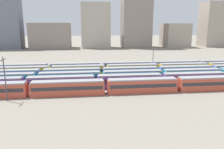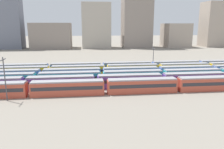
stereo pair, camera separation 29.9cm
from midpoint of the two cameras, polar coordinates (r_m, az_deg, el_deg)
The scene contains 15 objects.
ground_plane at distance 70.50m, azimuth -19.80°, elevation -2.11°, with size 600.00×600.00×0.00m, color gray.
train_track_0 at distance 60.25m, azimuth 16.71°, elevation -2.47°, with size 112.50×3.06×3.75m.
train_track_1 at distance 64.13m, azimuth 13.06°, elevation -1.35°, with size 112.50×3.06×3.75m.
train_track_2 at distance 66.98m, azimuth 5.55°, elevation -0.47°, with size 93.60×3.06×3.75m.
train_track_3 at distance 72.02m, azimuth 4.95°, elevation 0.47°, with size 93.60×3.06×3.75m.
train_track_4 at distance 79.84m, azimuth 12.17°, elevation 1.45°, with size 112.50×3.06×3.75m.
train_track_5 at distance 84.36m, azimuth 10.34°, elevation 2.13°, with size 112.50×3.06×3.75m.
catenary_pole_0 at distance 55.10m, azimuth -25.98°, elevation -0.60°, with size 0.24×3.20×10.23m.
catenary_pole_1 at distance 86.83m, azimuth 10.78°, elevation 4.47°, with size 0.24×3.20×8.91m.
distant_building_0 at distance 180.87m, azimuth -27.10°, elevation 13.06°, with size 29.97×12.19×44.79m, color slate.
distant_building_1 at distance 172.17m, azimuth -15.40°, elevation 9.70°, with size 28.76×20.66×18.68m, color gray.
distant_building_2 at distance 170.17m, azimuth -4.08°, elevation 12.56°, with size 21.41×14.86×33.32m, color #B2A899.
distant_building_3 at distance 174.57m, azimuth 6.52°, elevation 15.87°, with size 21.75×17.78×53.76m, color gray.
distant_building_4 at distance 184.15m, azimuth 16.23°, elevation 9.77°, with size 18.57×21.03×18.34m, color #A89989.
distant_building_5 at distance 200.77m, azimuth 26.25°, elevation 11.58°, with size 27.75×16.28×35.04m, color #A89989.
Camera 2 is at (16.64, -53.38, 17.16)m, focal length 35.14 mm.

